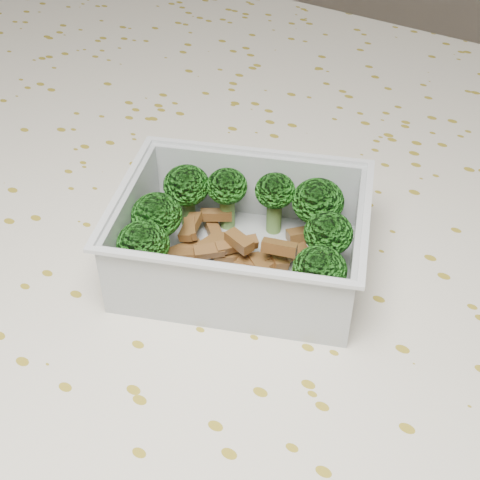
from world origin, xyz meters
The scene contains 6 objects.
dining_table centered at (0.00, 0.00, 0.67)m, with size 1.40×0.90×0.75m.
tablecloth centered at (0.00, 0.00, 0.72)m, with size 1.46×0.96×0.19m.
lunch_container centered at (0.01, 0.01, 0.78)m, with size 0.21×0.19×0.06m.
broccoli_florets centered at (0.00, 0.01, 0.79)m, with size 0.16×0.14×0.05m.
meat_pile centered at (0.00, 0.01, 0.77)m, with size 0.09×0.09×0.03m.
sausage centered at (0.03, -0.03, 0.78)m, with size 0.14×0.07×0.02m.
Camera 1 is at (0.20, -0.30, 1.09)m, focal length 50.00 mm.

